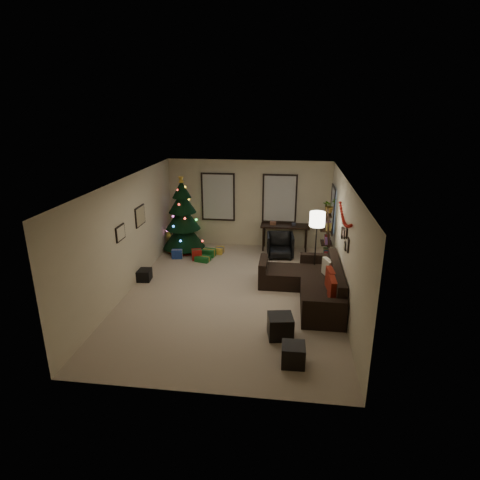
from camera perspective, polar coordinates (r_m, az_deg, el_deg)
name	(u,v)px	position (r m, az deg, el deg)	size (l,w,h in m)	color
floor	(233,293)	(9.63, -1.05, -7.62)	(7.00, 7.00, 0.00)	#BBA68D
ceiling	(232,181)	(8.77, -1.16, 8.39)	(7.00, 7.00, 0.00)	white
wall_back	(249,204)	(12.45, 1.24, 5.16)	(5.00, 5.00, 0.00)	beige
wall_front	(198,317)	(5.96, -6.06, -10.80)	(5.00, 5.00, 0.00)	beige
wall_left	(127,236)	(9.78, -15.76, 0.61)	(7.00, 7.00, 0.00)	beige
wall_right	(345,245)	(9.11, 14.66, -0.63)	(7.00, 7.00, 0.00)	beige
window_back_left	(218,197)	(12.51, -3.13, 6.14)	(1.05, 0.06, 1.50)	#728CB2
window_back_right	(280,199)	(12.31, 5.65, 5.88)	(1.05, 0.06, 1.50)	#728CB2
window_right_wall	(333,209)	(11.49, 13.10, 4.28)	(0.06, 0.90, 1.30)	#728CB2
christmas_tree	(183,220)	(12.19, -8.12, 2.88)	(1.27, 1.27, 2.36)	black
presents	(197,253)	(11.87, -6.19, -1.86)	(1.50, 1.00, 0.30)	#14591E
sofa	(311,285)	(9.55, 10.10, -6.29)	(1.89, 2.74, 0.87)	black
pillow_red_a	(332,289)	(8.57, 12.98, -6.87)	(0.13, 0.47, 0.47)	maroon
pillow_red_b	(330,279)	(9.03, 12.70, -5.48)	(0.12, 0.47, 0.47)	maroon
pillow_cream	(328,267)	(9.68, 12.35, -3.84)	(0.12, 0.41, 0.41)	beige
ottoman_near	(280,326)	(7.93, 5.75, -12.12)	(0.47, 0.47, 0.44)	black
ottoman_far	(293,355)	(7.23, 7.58, -15.86)	(0.40, 0.40, 0.38)	black
desk	(285,228)	(12.29, 6.42, 1.72)	(1.47, 0.53, 0.79)	black
desk_chair	(280,245)	(11.78, 5.73, -0.77)	(0.70, 0.65, 0.72)	black
bookshelf	(327,239)	(11.01, 12.29, 0.17)	(0.30, 0.52, 1.75)	black
potted_plant	(330,203)	(10.80, 12.62, 5.10)	(0.44, 0.38, 0.49)	#4C4C4C
floor_lamp	(317,224)	(10.01, 10.91, 2.28)	(0.38, 0.38, 1.79)	black
art_map	(140,216)	(10.44, -14.04, 3.35)	(0.04, 0.60, 0.50)	black
art_abstract	(120,233)	(9.36, -16.67, 0.98)	(0.04, 0.45, 0.35)	black
gallery	(345,236)	(8.97, 14.70, 0.56)	(0.03, 1.25, 0.54)	black
garland	(345,217)	(8.91, 14.68, 3.13)	(0.08, 1.90, 0.30)	#A5140C
stocking_left	(244,201)	(12.48, 0.61, 5.64)	(0.20, 0.05, 0.36)	#990F0C
stocking_right	(255,201)	(12.52, 2.15, 5.52)	(0.20, 0.05, 0.36)	#990F0C
storage_bin	(140,275)	(10.59, -14.08, -4.83)	(0.57, 0.38, 0.28)	black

